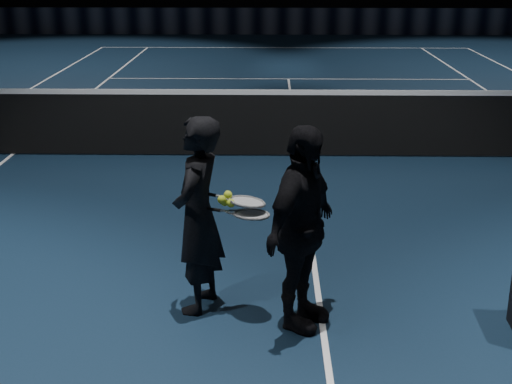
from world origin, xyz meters
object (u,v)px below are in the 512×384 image
player_a (198,216)px  racket_lower (251,214)px  player_b (301,229)px  racket_upper (247,202)px  tennis_balls (228,200)px

player_a → racket_lower: 0.46m
player_b → player_a: bearing=100.7°
player_a → racket_upper: size_ratio=2.35×
player_b → racket_upper: (-0.41, 0.18, 0.15)m
player_a → tennis_balls: 0.30m
racket_upper → player_a: bearing=-178.3°
racket_upper → player_b: bearing=-9.1°
player_b → tennis_balls: player_b is taller
player_a → tennis_balls: bearing=87.3°
player_a → racket_lower: size_ratio=2.35×
player_b → tennis_balls: (-0.56, 0.20, 0.16)m
racket_upper → tennis_balls: 0.15m
racket_upper → tennis_balls: size_ratio=5.67×
tennis_balls → player_b: bearing=-19.3°
player_a → tennis_balls: (0.24, -0.08, 0.16)m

